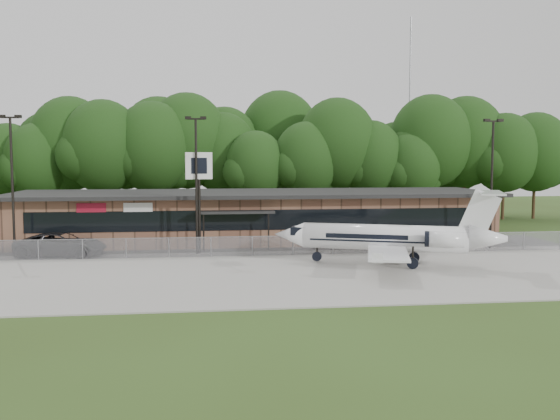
{
  "coord_description": "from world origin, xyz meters",
  "views": [
    {
      "loc": [
        -4.68,
        -29.91,
        7.22
      ],
      "look_at": [
        0.66,
        12.0,
        3.66
      ],
      "focal_mm": 40.0,
      "sensor_mm": 36.0,
      "label": 1
    }
  ],
  "objects": [
    {
      "name": "fence",
      "position": [
        0.0,
        15.0,
        0.78
      ],
      "size": [
        46.0,
        0.04,
        1.52
      ],
      "color": "gray",
      "rests_on": "ground"
    },
    {
      "name": "treeline",
      "position": [
        0.0,
        42.0,
        7.5
      ],
      "size": [
        72.0,
        12.0,
        15.0
      ],
      "primitive_type": null,
      "color": "#193210",
      "rests_on": "ground"
    },
    {
      "name": "ground",
      "position": [
        0.0,
        0.0,
        0.0
      ],
      "size": [
        160.0,
        160.0,
        0.0
      ],
      "primitive_type": "plane",
      "color": "#334619",
      "rests_on": "ground"
    },
    {
      "name": "suv",
      "position": [
        -14.81,
        16.73,
        0.89
      ],
      "size": [
        6.75,
        3.73,
        1.79
      ],
      "primitive_type": "imported",
      "rotation": [
        0.0,
        0.0,
        1.45
      ],
      "color": "#2C2B2E",
      "rests_on": "ground"
    },
    {
      "name": "apron",
      "position": [
        0.0,
        8.0,
        0.04
      ],
      "size": [
        64.0,
        18.0,
        0.08
      ],
      "primitive_type": "cube",
      "color": "#9E9B93",
      "rests_on": "ground"
    },
    {
      "name": "light_pole_mid",
      "position": [
        -5.0,
        16.5,
        5.98
      ],
      "size": [
        1.55,
        0.3,
        10.23
      ],
      "color": "black",
      "rests_on": "ground"
    },
    {
      "name": "parking_lot",
      "position": [
        0.0,
        19.5,
        0.03
      ],
      "size": [
        50.0,
        9.0,
        0.06
      ],
      "primitive_type": "cube",
      "color": "#383835",
      "rests_on": "ground"
    },
    {
      "name": "pole_sign",
      "position": [
        -4.81,
        16.8,
        5.83
      ],
      "size": [
        2.0,
        0.56,
        7.62
      ],
      "rotation": [
        0.0,
        0.0,
        0.17
      ],
      "color": "black",
      "rests_on": "ground"
    },
    {
      "name": "light_pole_right",
      "position": [
        18.0,
        16.5,
        5.98
      ],
      "size": [
        1.55,
        0.3,
        10.23
      ],
      "color": "black",
      "rests_on": "ground"
    },
    {
      "name": "light_pole_left",
      "position": [
        -18.0,
        16.5,
        5.98
      ],
      "size": [
        1.55,
        0.3,
        10.23
      ],
      "color": "black",
      "rests_on": "ground"
    },
    {
      "name": "radio_mast",
      "position": [
        22.0,
        48.0,
        12.5
      ],
      "size": [
        0.2,
        0.2,
        25.0
      ],
      "primitive_type": "cylinder",
      "color": "gray",
      "rests_on": "ground"
    },
    {
      "name": "business_jet",
      "position": [
        7.92,
        9.87,
        1.86
      ],
      "size": [
        15.15,
        13.53,
        5.19
      ],
      "rotation": [
        0.0,
        0.0,
        -0.38
      ],
      "color": "white",
      "rests_on": "ground"
    },
    {
      "name": "terminal",
      "position": [
        -0.0,
        23.94,
        2.18
      ],
      "size": [
        41.0,
        11.65,
        4.3
      ],
      "color": "#8A5E45",
      "rests_on": "ground"
    }
  ]
}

